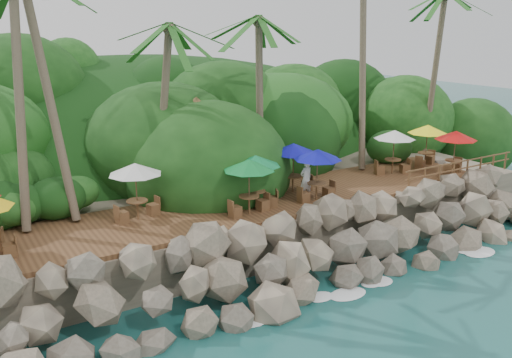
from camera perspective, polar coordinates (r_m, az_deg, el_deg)
ground at (r=21.97m, az=8.38°, el=-12.29°), size 140.00×140.00×0.00m
land_base at (r=34.47m, az=-8.69°, el=0.15°), size 32.00×25.20×2.10m
jungle_hill at (r=41.54m, az=-12.68°, el=1.16°), size 44.80×28.00×15.40m
seawall at (r=22.87m, az=5.28°, el=-7.80°), size 29.00×4.00×2.30m
terrace at (r=25.58m, az=0.00°, el=-2.59°), size 26.00×5.00×0.20m
jungle_foliage at (r=33.89m, az=-7.96°, el=-1.96°), size 44.00×16.00×12.00m
foam_line at (r=22.15m, az=7.87°, el=-11.93°), size 25.20×0.80×0.06m
palapa at (r=27.08m, az=-6.18°, el=6.21°), size 5.16×5.16×4.60m
dining_clusters at (r=25.06m, az=1.78°, el=2.09°), size 25.86×4.50×2.45m
railing at (r=31.12m, az=20.58°, el=1.11°), size 8.30×0.10×1.00m
waiter at (r=25.98m, az=5.24°, el=0.02°), size 0.72×0.51×1.86m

